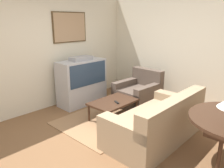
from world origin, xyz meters
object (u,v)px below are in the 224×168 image
at_px(tv, 82,82).
at_px(couch, 157,123).
at_px(armchair, 138,94).
at_px(coffee_table, 113,103).

height_order(tv, couch, tv).
bearing_deg(armchair, couch, -39.53).
relative_size(couch, coffee_table, 1.89).
xyz_separation_m(tv, armchair, (0.86, -1.09, -0.27)).
distance_m(armchair, coffee_table, 1.01).
bearing_deg(tv, couch, -95.92).
distance_m(tv, armchair, 1.42).
bearing_deg(couch, armchair, -131.93).
bearing_deg(tv, armchair, -51.66).
distance_m(tv, couch, 2.33).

